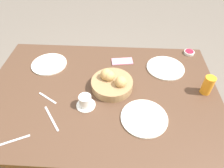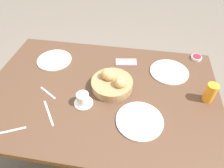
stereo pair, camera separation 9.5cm
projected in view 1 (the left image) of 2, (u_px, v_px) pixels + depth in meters
The scene contains 13 objects.
ground_plane at pixel (105, 149), 1.75m from camera, with size 10.00×10.00×0.00m, color #6B6056.
dining_table at pixel (102, 100), 1.29m from camera, with size 1.44×0.97×0.74m.
bread_basket at pixel (112, 83), 1.23m from camera, with size 0.26×0.26×0.11m.
plate_near_left at pixel (165, 68), 1.38m from camera, with size 0.26×0.26×0.01m.
plate_near_right at pixel (49, 64), 1.41m from camera, with size 0.25×0.25×0.01m.
plate_far_center at pixel (144, 118), 1.08m from camera, with size 0.26×0.26×0.01m.
juice_glass at pixel (208, 85), 1.18m from camera, with size 0.06×0.06×0.12m.
coffee_cup at pixel (85, 102), 1.13m from camera, with size 0.11×0.11×0.08m.
jam_bowl_berry at pixel (189, 52), 1.50m from camera, with size 0.08×0.08×0.02m.
fork_silver at pixel (51, 118), 1.08m from camera, with size 0.12×0.16×0.00m.
knife_silver at pixel (10, 142), 0.98m from camera, with size 0.18×0.09×0.00m.
spoon_coffee at pixel (48, 98), 1.19m from camera, with size 0.13×0.09×0.00m.
cell_phone at pixel (122, 61), 1.44m from camera, with size 0.16×0.10×0.01m.
Camera 1 is at (-0.11, 0.84, 1.63)m, focal length 32.00 mm.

